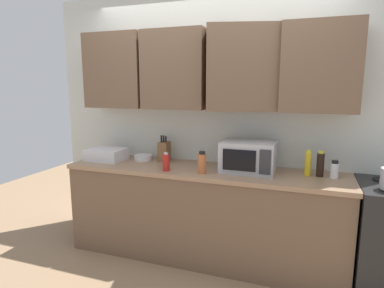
% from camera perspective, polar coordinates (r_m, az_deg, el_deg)
% --- Properties ---
extents(wall_back_with_cabinets, '(3.52, 0.49, 2.60)m').
position_cam_1_polar(wall_back_with_cabinets, '(3.23, 3.24, 8.42)').
color(wall_back_with_cabinets, silver).
rests_on(wall_back_with_cabinets, ground_plane).
extents(counter_run, '(2.65, 0.63, 0.90)m').
position_cam_1_polar(counter_run, '(3.25, 1.88, -11.96)').
color(counter_run, brown).
rests_on(counter_run, ground_plane).
extents(microwave, '(0.48, 0.37, 0.28)m').
position_cam_1_polar(microwave, '(3.02, 9.81, -2.15)').
color(microwave, '#B7B7BC').
rests_on(microwave, counter_run).
extents(dish_rack, '(0.38, 0.30, 0.12)m').
position_cam_1_polar(dish_rack, '(3.56, -14.71, -1.77)').
color(dish_rack, silver).
rests_on(dish_rack, counter_run).
extents(knife_block, '(0.10, 0.12, 0.27)m').
position_cam_1_polar(knife_block, '(3.41, -4.88, -1.25)').
color(knife_block, brown).
rests_on(knife_block, counter_run).
extents(bottle_yellow_mustard, '(0.06, 0.06, 0.23)m').
position_cam_1_polar(bottle_yellow_mustard, '(3.02, 19.58, -3.23)').
color(bottle_yellow_mustard, gold).
rests_on(bottle_yellow_mustard, counter_run).
extents(bottle_soy_dark, '(0.06, 0.06, 0.23)m').
position_cam_1_polar(bottle_soy_dark, '(3.03, 21.49, -3.32)').
color(bottle_soy_dark, black).
rests_on(bottle_soy_dark, counter_run).
extents(bottle_red_sauce, '(0.07, 0.07, 0.17)m').
position_cam_1_polar(bottle_red_sauce, '(3.02, -4.56, -3.19)').
color(bottle_red_sauce, red).
rests_on(bottle_red_sauce, counter_run).
extents(bottle_white_jar, '(0.07, 0.07, 0.15)m').
position_cam_1_polar(bottle_white_jar, '(3.03, 23.62, -4.15)').
color(bottle_white_jar, white).
rests_on(bottle_white_jar, counter_run).
extents(bottle_spice_jar, '(0.08, 0.08, 0.20)m').
position_cam_1_polar(bottle_spice_jar, '(2.93, 1.75, -3.31)').
color(bottle_spice_jar, '#BC6638').
rests_on(bottle_spice_jar, counter_run).
extents(bowl_ceramic_small, '(0.19, 0.19, 0.05)m').
position_cam_1_polar(bowl_ceramic_small, '(3.49, -8.54, -2.34)').
color(bowl_ceramic_small, silver).
rests_on(bowl_ceramic_small, counter_run).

